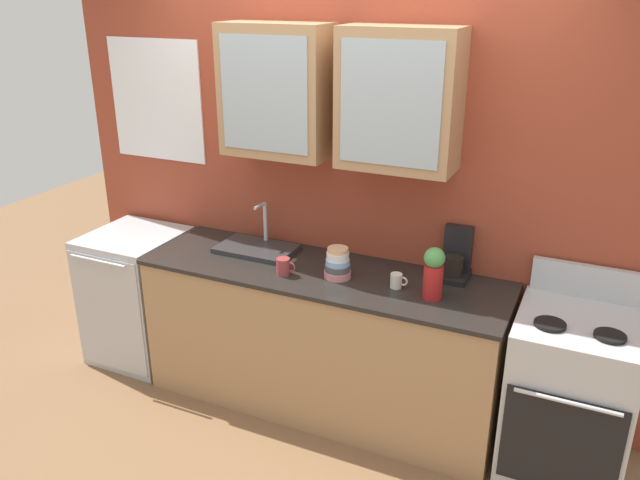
% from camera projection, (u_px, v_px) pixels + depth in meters
% --- Properties ---
extents(ground_plane, '(10.00, 10.00, 0.00)m').
position_uv_depth(ground_plane, '(322.00, 401.00, 4.01)').
color(ground_plane, brown).
extents(back_wall_unit, '(3.75, 0.41, 2.62)m').
position_uv_depth(back_wall_unit, '(345.00, 166.00, 3.76)').
color(back_wall_unit, '#993D28').
rests_on(back_wall_unit, ground_plane).
extents(counter, '(2.15, 0.65, 0.90)m').
position_uv_depth(counter, '(322.00, 339.00, 3.85)').
color(counter, '#A87F56').
rests_on(counter, ground_plane).
extents(stove_range, '(0.60, 0.66, 1.08)m').
position_uv_depth(stove_range, '(568.00, 396.00, 3.30)').
color(stove_range, silver).
rests_on(stove_range, ground_plane).
extents(sink_faucet, '(0.48, 0.30, 0.29)m').
position_uv_depth(sink_faucet, '(257.00, 247.00, 3.96)').
color(sink_faucet, '#2D2D30').
rests_on(sink_faucet, counter).
extents(bowl_stack, '(0.15, 0.15, 0.18)m').
position_uv_depth(bowl_stack, '(338.00, 264.00, 3.58)').
color(bowl_stack, '#D87F84').
rests_on(bowl_stack, counter).
extents(vase, '(0.11, 0.11, 0.28)m').
position_uv_depth(vase, '(434.00, 272.00, 3.31)').
color(vase, '#B21E1E').
rests_on(vase, counter).
extents(cup_near_sink, '(0.12, 0.08, 0.10)m').
position_uv_depth(cup_near_sink, '(284.00, 266.00, 3.62)').
color(cup_near_sink, '#993838').
rests_on(cup_near_sink, counter).
extents(cup_near_bowls, '(0.10, 0.06, 0.08)m').
position_uv_depth(cup_near_bowls, '(397.00, 281.00, 3.47)').
color(cup_near_bowls, silver).
rests_on(cup_near_bowls, counter).
extents(dishwasher, '(0.57, 0.64, 0.90)m').
position_uv_depth(dishwasher, '(139.00, 296.00, 4.39)').
color(dishwasher, silver).
rests_on(dishwasher, ground_plane).
extents(coffee_maker, '(0.17, 0.20, 0.29)m').
position_uv_depth(coffee_maker, '(456.00, 259.00, 3.58)').
color(coffee_maker, black).
rests_on(coffee_maker, counter).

